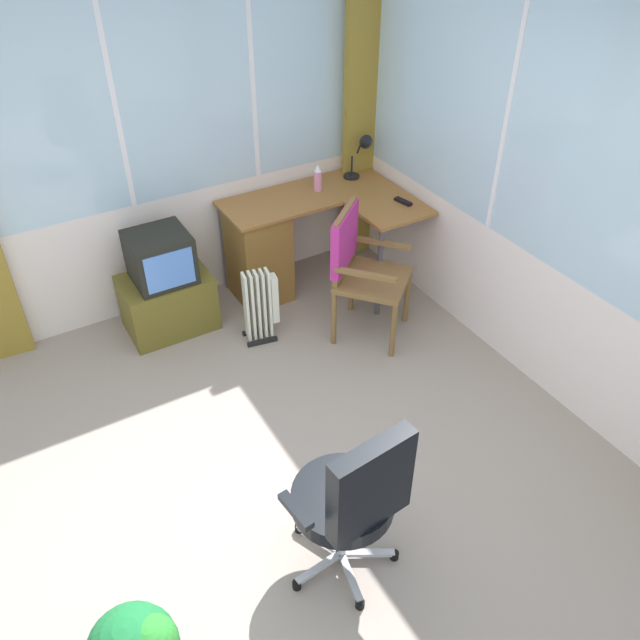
{
  "coord_description": "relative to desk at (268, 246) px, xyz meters",
  "views": [
    {
      "loc": [
        -0.96,
        -2.01,
        3.07
      ],
      "look_at": [
        0.63,
        0.71,
        0.64
      ],
      "focal_mm": 36.45,
      "sensor_mm": 36.0,
      "label": 1
    }
  ],
  "objects": [
    {
      "name": "ground",
      "position": [
        -0.9,
        -1.97,
        -0.46
      ],
      "size": [
        4.95,
        5.54,
        0.06
      ],
      "primitive_type": "cube",
      "color": "gray"
    },
    {
      "name": "north_window_panel",
      "position": [
        -0.9,
        0.33,
        0.89
      ],
      "size": [
        3.95,
        0.07,
        2.63
      ],
      "color": "white",
      "rests_on": "ground"
    },
    {
      "name": "east_window_panel",
      "position": [
        1.11,
        -1.97,
        0.88
      ],
      "size": [
        0.07,
        4.54,
        2.63
      ],
      "color": "white",
      "rests_on": "ground"
    },
    {
      "name": "curtain_corner",
      "position": [
        0.98,
        0.2,
        0.84
      ],
      "size": [
        0.33,
        0.07,
        2.53
      ],
      "primitive_type": "cube",
      "rotation": [
        0.0,
        0.0,
        0.01
      ],
      "color": "olive",
      "rests_on": "ground"
    },
    {
      "name": "desk",
      "position": [
        0.0,
        0.0,
        0.0
      ],
      "size": [
        1.37,
        1.01,
        0.78
      ],
      "color": "#95612D",
      "rests_on": "ground"
    },
    {
      "name": "desk_lamp",
      "position": [
        0.9,
        0.05,
        0.58
      ],
      "size": [
        0.23,
        0.2,
        0.36
      ],
      "color": "black",
      "rests_on": "desk"
    },
    {
      "name": "tv_remote",
      "position": [
        0.92,
        -0.47,
        0.36
      ],
      "size": [
        0.07,
        0.16,
        0.02
      ],
      "primitive_type": "cube",
      "rotation": [
        0.0,
        0.0,
        0.21
      ],
      "color": "black",
      "rests_on": "desk"
    },
    {
      "name": "spray_bottle",
      "position": [
        0.47,
        0.03,
        0.45
      ],
      "size": [
        0.06,
        0.06,
        0.22
      ],
      "color": "pink",
      "rests_on": "desk"
    },
    {
      "name": "wooden_armchair",
      "position": [
        0.32,
        -0.75,
        0.2
      ],
      "size": [
        0.68,
        0.68,
        0.99
      ],
      "color": "brown",
      "rests_on": "ground"
    },
    {
      "name": "office_chair",
      "position": [
        -0.78,
        -2.45,
        0.17
      ],
      "size": [
        0.61,
        0.58,
        1.03
      ],
      "color": "#B7B7BF",
      "rests_on": "ground"
    },
    {
      "name": "tv_on_stand",
      "position": [
        -0.86,
        -0.03,
        -0.08
      ],
      "size": [
        0.64,
        0.44,
        0.8
      ],
      "color": "brown",
      "rests_on": "ground"
    },
    {
      "name": "space_heater",
      "position": [
        -0.32,
        -0.51,
        -0.13
      ],
      "size": [
        0.28,
        0.21,
        0.58
      ],
      "color": "silver",
      "rests_on": "ground"
    }
  ]
}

